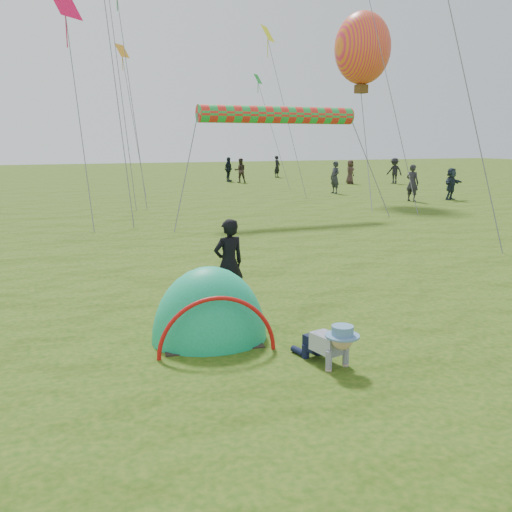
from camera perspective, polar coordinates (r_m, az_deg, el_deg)
name	(u,v)px	position (r m, az deg, el deg)	size (l,w,h in m)	color
ground	(337,348)	(8.31, 8.06, -9.11)	(140.00, 140.00, 0.00)	#1C430B
crawling_toddler	(330,343)	(7.61, 7.43, -8.59)	(0.56, 0.80, 0.61)	black
popup_tent	(210,339)	(8.60, -4.65, -8.30)	(1.71, 1.41, 2.21)	#109858
standing_adult	(229,263)	(10.01, -2.74, -0.75)	(0.58, 0.38, 1.58)	black
crowd_person_0	(277,167)	(46.41, 2.13, 8.93)	(0.63, 0.41, 1.72)	black
crowd_person_2	(228,169)	(41.62, -2.78, 8.65)	(1.03, 0.43, 1.75)	black
crowd_person_3	(394,171)	(40.70, 13.68, 8.28)	(1.13, 0.65, 1.75)	black
crowd_person_4	(350,172)	(39.88, 9.39, 8.29)	(0.79, 0.51, 1.62)	#3B2925
crowd_person_6	(412,183)	(28.97, 15.36, 7.07)	(0.65, 0.43, 1.78)	#232229
crowd_person_7	(240,171)	(40.55, -1.59, 8.54)	(0.82, 0.64, 1.69)	#332723
crowd_person_11	(451,184)	(30.23, 18.94, 6.84)	(1.47, 0.47, 1.59)	#202B37
crowd_person_12	(335,177)	(32.45, 7.90, 7.80)	(0.65, 0.43, 1.79)	#262931
balloon_kite	(362,52)	(30.15, 10.60, 19.38)	(2.76, 2.76, 3.87)	orange
rainbow_tube_kite	(278,115)	(21.94, 2.23, 13.93)	(0.64, 0.64, 6.25)	red
diamond_kite_1	(122,51)	(35.82, -13.25, 19.35)	(0.88, 0.88, 0.00)	orange
diamond_kite_2	(268,34)	(34.58, 1.18, 21.35)	(1.03, 1.03, 0.00)	#F0F415
diamond_kite_6	(65,3)	(24.42, -18.59, 22.84)	(1.26, 1.26, 0.00)	#F10743
diamond_kite_9	(258,79)	(39.75, 0.20, 17.29)	(0.74, 0.74, 0.00)	green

